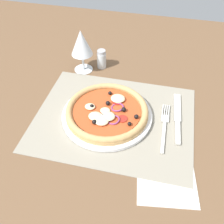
% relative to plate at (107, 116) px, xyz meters
% --- Properties ---
extents(ground_plane, '(1.90, 1.40, 0.02)m').
position_rel_plate_xyz_m(ground_plane, '(0.02, 0.00, -0.02)').
color(ground_plane, brown).
extents(placemat, '(0.45, 0.36, 0.00)m').
position_rel_plate_xyz_m(placemat, '(0.02, 0.00, -0.01)').
color(placemat, gray).
rests_on(placemat, ground_plane).
extents(plate, '(0.26, 0.26, 0.01)m').
position_rel_plate_xyz_m(plate, '(0.00, 0.00, 0.00)').
color(plate, white).
rests_on(plate, placemat).
extents(pizza, '(0.23, 0.23, 0.03)m').
position_rel_plate_xyz_m(pizza, '(0.00, -0.00, 0.02)').
color(pizza, tan).
rests_on(pizza, plate).
extents(fork, '(0.02, 0.18, 0.00)m').
position_rel_plate_xyz_m(fork, '(0.16, 0.01, -0.00)').
color(fork, silver).
rests_on(fork, placemat).
extents(knife, '(0.03, 0.20, 0.01)m').
position_rel_plate_xyz_m(knife, '(0.20, 0.05, -0.00)').
color(knife, silver).
rests_on(knife, placemat).
extents(wine_glass, '(0.07, 0.07, 0.15)m').
position_rel_plate_xyz_m(wine_glass, '(-0.14, 0.21, 0.09)').
color(wine_glass, silver).
rests_on(wine_glass, ground_plane).
extents(napkin, '(0.15, 0.14, 0.00)m').
position_rel_plate_xyz_m(napkin, '(0.19, -0.17, -0.01)').
color(napkin, silver).
rests_on(napkin, ground_plane).
extents(pepper_shaker, '(0.03, 0.03, 0.07)m').
position_rel_plate_xyz_m(pepper_shaker, '(-0.08, 0.24, 0.02)').
color(pepper_shaker, silver).
rests_on(pepper_shaker, ground_plane).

